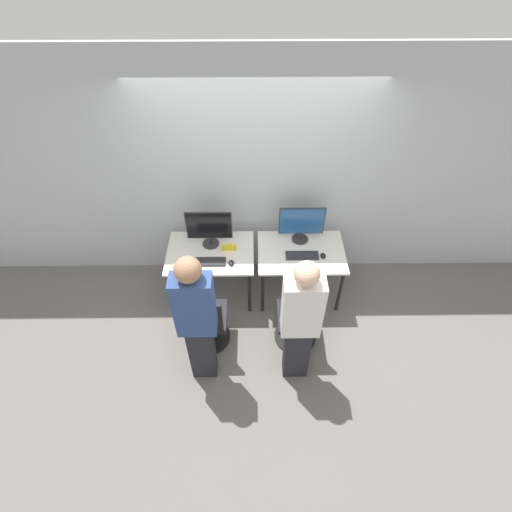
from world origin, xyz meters
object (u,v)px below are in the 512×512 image
keyboard_left (209,262)px  mouse_right (323,256)px  person_right (301,321)px  mouse_left (231,263)px  monitor_right (302,223)px  person_left (197,319)px  keyboard_right (302,255)px  monitor_left (209,228)px  office_chair_left (207,324)px  office_chair_right (298,323)px

keyboard_left → mouse_right: size_ratio=4.14×
keyboard_left → person_right: bearing=-45.8°
mouse_left → monitor_right: size_ratio=0.17×
person_left → monitor_right: size_ratio=3.32×
keyboard_right → monitor_left: bearing=168.6°
mouse_left → mouse_right: 1.05m
mouse_left → keyboard_left: bearing=173.9°
monitor_right → keyboard_right: size_ratio=1.40×
office_chair_left → person_right: (0.94, -0.37, 0.57)m
mouse_right → office_chair_right: office_chair_right is taller
person_left → monitor_right: person_left is taller
office_chair_left → office_chair_right: bearing=-0.2°
keyboard_left → person_right: 1.35m
monitor_left → office_chair_right: size_ratio=0.60×
mouse_left → person_right: person_right is taller
office_chair_left → office_chair_right: (0.99, -0.00, 0.00)m
person_left → mouse_right: (1.32, 1.02, -0.24)m
monitor_left → office_chair_right: (0.98, -0.89, -0.60)m
monitor_left → mouse_left: 0.48m
mouse_left → keyboard_right: (0.80, 0.11, -0.01)m
monitor_left → monitor_right: size_ratio=1.00×
office_chair_left → mouse_right: (1.31, 0.66, 0.37)m
office_chair_right → mouse_left: bearing=142.3°
monitor_left → office_chair_left: (-0.02, -0.88, -0.60)m
monitor_left → person_right: bearing=-53.5°
office_chair_left → keyboard_left: bearing=88.4°
mouse_left → keyboard_right: mouse_left is taller
mouse_left → monitor_right: (0.80, 0.39, 0.24)m
office_chair_left → person_left: bearing=-91.5°
keyboard_left → monitor_right: size_ratio=0.71×
mouse_left → monitor_right: bearing=26.1°
monitor_left → mouse_right: monitor_left is taller
mouse_left → office_chair_right: bearing=-37.7°
office_chair_left → office_chair_right: 0.99m
mouse_right → mouse_left: bearing=-174.4°
office_chair_left → mouse_left: bearing=64.4°
monitor_right → keyboard_right: 0.37m
person_left → mouse_right: person_left is taller
person_right → keyboard_right: bearing=83.1°
mouse_left → person_right: (0.68, -0.93, 0.20)m
keyboard_left → office_chair_left: size_ratio=0.43×
office_chair_left → keyboard_right: (1.07, 0.67, 0.36)m
monitor_right → office_chair_right: (-0.08, -0.95, -0.60)m
keyboard_left → office_chair_right: size_ratio=0.43×
monitor_right → office_chair_right: monitor_right is taller
office_chair_left → person_left: person_left is taller
office_chair_right → person_right: bearing=-97.4°
office_chair_left → office_chair_right: size_ratio=1.00×
keyboard_left → monitor_right: monitor_right is taller
monitor_right → keyboard_right: (0.00, -0.28, -0.24)m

